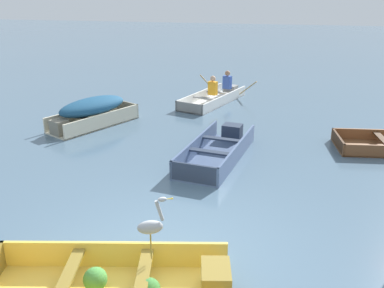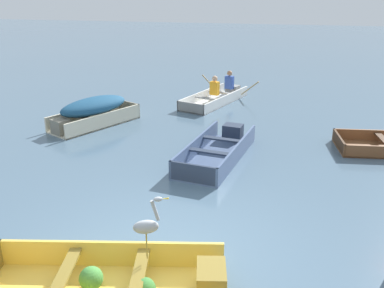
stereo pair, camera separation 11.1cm
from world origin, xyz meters
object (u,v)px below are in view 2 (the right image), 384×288
heron_on_dinghy (147,225)px  rowboat_white_with_crew (217,96)px  skiff_cream_outer_moored (93,110)px  skiff_slate_blue_near_moored (219,150)px  dinghy_yellow_foreground (115,284)px

heron_on_dinghy → rowboat_white_with_crew: bearing=94.5°
skiff_cream_outer_moored → rowboat_white_with_crew: bearing=49.4°
skiff_slate_blue_near_moored → skiff_cream_outer_moored: size_ratio=1.12×
heron_on_dinghy → skiff_slate_blue_near_moored: bearing=88.4°
dinghy_yellow_foreground → skiff_slate_blue_near_moored: skiff_slate_blue_near_moored is taller
skiff_cream_outer_moored → rowboat_white_with_crew: (2.88, 3.35, -0.27)m
heron_on_dinghy → skiff_cream_outer_moored: bearing=120.8°
rowboat_white_with_crew → heron_on_dinghy: heron_on_dinghy is taller
heron_on_dinghy → dinghy_yellow_foreground: bearing=-140.7°
dinghy_yellow_foreground → rowboat_white_with_crew: (-0.39, 9.70, 0.03)m
skiff_slate_blue_near_moored → skiff_cream_outer_moored: 4.04m
skiff_cream_outer_moored → heron_on_dinghy: heron_on_dinghy is taller
skiff_cream_outer_moored → dinghy_yellow_foreground: bearing=-62.8°
skiff_cream_outer_moored → heron_on_dinghy: size_ratio=3.19×
dinghy_yellow_foreground → skiff_cream_outer_moored: bearing=117.2°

